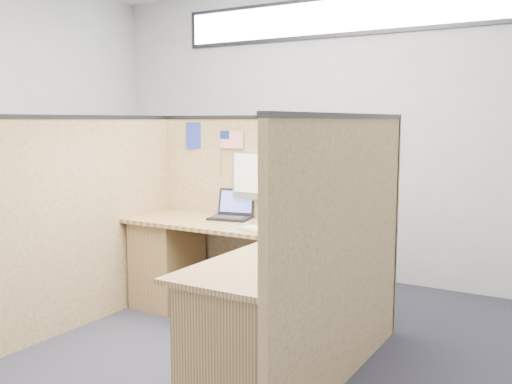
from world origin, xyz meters
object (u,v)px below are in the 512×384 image
Objects in this scene: l_desk at (239,286)px; laptop at (234,211)px; keyboard at (265,231)px; mouse at (313,235)px.

l_desk is 5.68× the size of laptop.
keyboard is at bearing 64.71° from l_desk.
l_desk is 0.41m from keyboard.
keyboard is at bearing -49.20° from laptop.
laptop reaches higher than mouse.
mouse is (0.36, 0.00, 0.01)m from keyboard.
l_desk is at bearing -97.24° from keyboard.
l_desk is 17.77× the size of mouse.
l_desk is 0.82m from laptop.
laptop reaches higher than l_desk.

